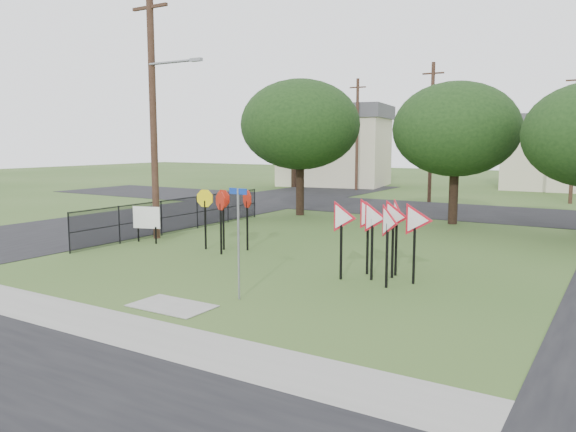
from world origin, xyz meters
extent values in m
plane|color=#304F1D|center=(0.00, 0.00, 0.00)|extent=(140.00, 140.00, 0.00)
cube|color=gray|center=(0.00, -4.20, 0.01)|extent=(30.00, 1.60, 0.02)
cube|color=#304F1D|center=(0.00, -5.40, 0.01)|extent=(30.00, 0.80, 0.02)
cube|color=black|center=(-12.00, 10.00, 0.01)|extent=(8.00, 50.00, 0.02)
cube|color=black|center=(0.00, 20.00, 0.01)|extent=(60.00, 8.00, 0.02)
cube|color=gray|center=(0.00, -2.40, 0.01)|extent=(2.00, 1.20, 0.02)
cylinder|color=gray|center=(1.01, -1.03, 1.41)|extent=(0.06, 0.06, 2.82)
cube|color=navy|center=(1.01, -1.03, 2.74)|extent=(0.58, 0.09, 0.15)
cube|color=black|center=(-3.39, 3.97, 0.90)|extent=(0.05, 0.05, 1.81)
cube|color=black|center=(-2.57, 4.33, 0.90)|extent=(0.05, 0.05, 1.81)
cube|color=black|center=(-2.94, 3.25, 0.90)|extent=(0.05, 0.05, 1.81)
cube|color=black|center=(-4.02, 3.70, 0.90)|extent=(0.05, 0.05, 1.81)
cube|color=black|center=(2.29, 2.18, 0.89)|extent=(0.06, 0.06, 1.77)
cube|color=black|center=(3.08, 2.57, 0.89)|extent=(0.06, 0.06, 1.77)
cube|color=black|center=(3.77, 1.98, 0.89)|extent=(0.06, 0.06, 1.77)
cube|color=black|center=(2.68, 3.16, 0.89)|extent=(0.06, 0.06, 1.77)
cube|color=black|center=(3.47, 3.46, 0.89)|extent=(0.06, 0.06, 1.77)
cube|color=black|center=(4.26, 2.77, 0.89)|extent=(0.06, 0.06, 1.77)
cube|color=black|center=(3.49, 3.13, 0.89)|extent=(0.06, 0.06, 1.77)
cube|color=black|center=(-7.35, 3.54, 0.33)|extent=(0.05, 0.05, 0.67)
cube|color=black|center=(-6.39, 3.54, 0.33)|extent=(0.05, 0.05, 0.67)
cube|color=white|center=(-6.87, 3.54, 1.00)|extent=(1.11, 0.38, 0.86)
cylinder|color=#462D20|center=(-7.30, 4.50, 5.00)|extent=(0.28, 0.28, 10.00)
cube|color=#462D20|center=(-7.30, 4.50, 9.20)|extent=(1.80, 0.12, 0.12)
cylinder|color=gray|center=(-6.10, 4.40, 7.00)|extent=(2.40, 0.10, 0.10)
cube|color=gray|center=(-4.90, 4.40, 7.00)|extent=(0.50, 0.18, 0.12)
cylinder|color=#462D20|center=(-2.00, 24.00, 4.50)|extent=(0.24, 0.24, 9.00)
cube|color=#462D20|center=(-2.00, 24.00, 8.30)|extent=(1.40, 0.10, 0.10)
cylinder|color=#462D20|center=(6.00, 28.00, 4.25)|extent=(0.24, 0.24, 8.50)
cylinder|color=#462D20|center=(-10.00, 30.00, 4.50)|extent=(0.24, 0.24, 9.00)
cube|color=#462D20|center=(-10.00, 30.00, 8.30)|extent=(1.40, 0.10, 0.10)
cylinder|color=black|center=(-7.60, 0.50, 0.75)|extent=(0.05, 0.05, 1.50)
cylinder|color=black|center=(-7.60, 2.80, 0.75)|extent=(0.05, 0.05, 1.50)
cylinder|color=black|center=(-7.60, 5.10, 0.75)|extent=(0.05, 0.05, 1.50)
cylinder|color=black|center=(-7.60, 7.40, 0.75)|extent=(0.05, 0.05, 1.50)
cylinder|color=black|center=(-7.60, 9.70, 0.75)|extent=(0.05, 0.05, 1.50)
cylinder|color=black|center=(-7.60, 12.00, 0.75)|extent=(0.05, 0.05, 1.50)
cube|color=black|center=(-7.60, 6.25, 1.46)|extent=(0.03, 11.50, 0.03)
cube|color=black|center=(-7.60, 6.25, 0.75)|extent=(0.03, 11.50, 0.03)
cube|color=black|center=(-7.60, 6.25, 0.75)|extent=(0.01, 11.50, 1.50)
cube|color=beige|center=(-14.00, 34.00, 3.00)|extent=(10.08, 8.46, 6.00)
cube|color=#4D4C52|center=(-14.00, 34.00, 6.60)|extent=(10.58, 8.88, 1.20)
cube|color=beige|center=(4.00, 40.00, 2.50)|extent=(8.00, 8.00, 5.00)
cube|color=#4D4C52|center=(4.00, 40.00, 5.60)|extent=(8.40, 8.40, 1.20)
cylinder|color=black|center=(-6.00, 14.00, 1.31)|extent=(0.44, 0.44, 2.62)
ellipsoid|color=black|center=(-6.00, 14.00, 4.87)|extent=(6.40, 6.40, 4.80)
cylinder|color=black|center=(2.00, 15.00, 1.22)|extent=(0.44, 0.44, 2.45)
ellipsoid|color=black|center=(2.00, 15.00, 4.55)|extent=(6.00, 6.00, 4.50)
cylinder|color=black|center=(-16.00, 30.00, 1.40)|extent=(0.44, 0.44, 2.80)
ellipsoid|color=black|center=(-16.00, 30.00, 5.18)|extent=(6.80, 6.80, 5.10)
camera|label=1|loc=(9.29, -12.15, 3.96)|focal=35.00mm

